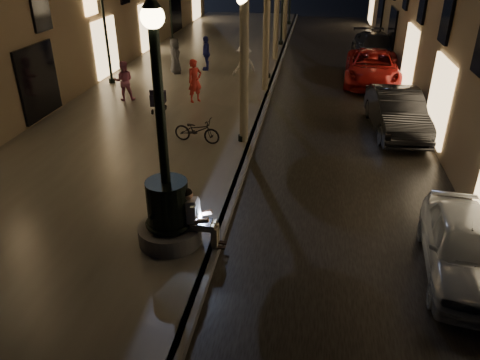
% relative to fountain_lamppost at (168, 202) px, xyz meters
% --- Properties ---
extents(ground, '(120.00, 120.00, 0.00)m').
position_rel_fountain_lamppost_xyz_m(ground, '(1.00, 13.00, -1.21)').
color(ground, black).
rests_on(ground, ground).
extents(cobble_lane, '(6.00, 45.00, 0.02)m').
position_rel_fountain_lamppost_xyz_m(cobble_lane, '(4.00, 13.00, -1.20)').
color(cobble_lane, black).
rests_on(cobble_lane, ground).
extents(promenade, '(8.00, 45.00, 0.20)m').
position_rel_fountain_lamppost_xyz_m(promenade, '(-3.00, 13.00, -1.11)').
color(promenade, '#625D56').
rests_on(promenade, ground).
extents(curb_strip, '(0.25, 45.00, 0.20)m').
position_rel_fountain_lamppost_xyz_m(curb_strip, '(1.00, 13.00, -1.11)').
color(curb_strip, '#59595B').
rests_on(curb_strip, ground).
extents(fountain_lamppost, '(1.40, 1.40, 5.21)m').
position_rel_fountain_lamppost_xyz_m(fountain_lamppost, '(0.00, 0.00, 0.00)').
color(fountain_lamppost, '#59595B').
rests_on(fountain_lamppost, promenade).
extents(seated_man_laptop, '(1.00, 0.34, 1.37)m').
position_rel_fountain_lamppost_xyz_m(seated_man_laptop, '(0.61, 0.00, -0.29)').
color(seated_man_laptop, tan).
rests_on(seated_man_laptop, promenade).
extents(lamp_curb_a, '(0.36, 0.36, 4.81)m').
position_rel_fountain_lamppost_xyz_m(lamp_curb_a, '(0.70, 6.00, 2.02)').
color(lamp_curb_a, black).
rests_on(lamp_curb_a, promenade).
extents(lamp_curb_b, '(0.36, 0.36, 4.81)m').
position_rel_fountain_lamppost_xyz_m(lamp_curb_b, '(0.70, 14.00, 2.02)').
color(lamp_curb_b, black).
rests_on(lamp_curb_b, promenade).
extents(lamp_left_b, '(0.36, 0.36, 4.81)m').
position_rel_fountain_lamppost_xyz_m(lamp_left_b, '(-6.40, 12.00, 2.02)').
color(lamp_left_b, black).
rests_on(lamp_left_b, promenade).
extents(stroller, '(0.48, 1.06, 1.08)m').
position_rel_fountain_lamppost_xyz_m(stroller, '(-2.94, 8.33, -0.47)').
color(stroller, black).
rests_on(stroller, promenade).
extents(car_front, '(1.89, 3.95, 1.30)m').
position_rel_fountain_lamppost_xyz_m(car_front, '(6.20, 0.12, -0.56)').
color(car_front, '#9A9EA1').
rests_on(car_front, ground).
extents(car_second, '(1.91, 4.63, 1.49)m').
position_rel_fountain_lamppost_xyz_m(car_second, '(5.91, 8.17, -0.47)').
color(car_second, black).
rests_on(car_second, ground).
extents(car_third, '(2.83, 5.52, 1.49)m').
position_rel_fountain_lamppost_xyz_m(car_third, '(5.63, 14.55, -0.47)').
color(car_third, maroon).
rests_on(car_third, ground).
extents(car_rear, '(2.55, 5.28, 1.48)m').
position_rel_fountain_lamppost_xyz_m(car_rear, '(6.20, 19.22, -0.47)').
color(car_rear, '#323338').
rests_on(car_rear, ground).
extents(pedestrian_red, '(0.74, 0.75, 1.74)m').
position_rel_fountain_lamppost_xyz_m(pedestrian_red, '(-1.85, 9.84, -0.14)').
color(pedestrian_red, red).
rests_on(pedestrian_red, promenade).
extents(pedestrian_pink, '(0.94, 0.83, 1.62)m').
position_rel_fountain_lamppost_xyz_m(pedestrian_pink, '(-4.79, 9.61, -0.20)').
color(pedestrian_pink, '#C1668E').
rests_on(pedestrian_pink, promenade).
extents(pedestrian_white, '(1.32, 1.31, 1.83)m').
position_rel_fountain_lamppost_xyz_m(pedestrian_white, '(-0.20, 12.35, -0.10)').
color(pedestrian_white, silver).
rests_on(pedestrian_white, promenade).
extents(pedestrian_blue, '(0.54, 1.04, 1.69)m').
position_rel_fountain_lamppost_xyz_m(pedestrian_blue, '(-2.54, 15.02, -0.17)').
color(pedestrian_blue, navy).
rests_on(pedestrian_blue, promenade).
extents(pedestrian_dark, '(0.82, 0.98, 1.70)m').
position_rel_fountain_lamppost_xyz_m(pedestrian_dark, '(-3.91, 14.11, -0.16)').
color(pedestrian_dark, '#38393E').
rests_on(pedestrian_dark, promenade).
extents(bicycle, '(1.65, 0.80, 0.83)m').
position_rel_fountain_lamppost_xyz_m(bicycle, '(-0.76, 5.65, -0.60)').
color(bicycle, black).
rests_on(bicycle, promenade).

